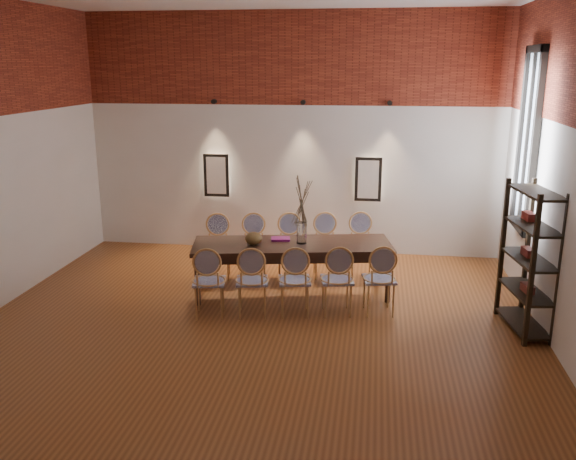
# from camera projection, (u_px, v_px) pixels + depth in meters

# --- Properties ---
(floor) EXTENTS (7.00, 7.00, 0.02)m
(floor) POSITION_uv_depth(u_px,v_px,m) (252.00, 334.00, 7.39)
(floor) COLOR brown
(floor) RESTS_ON ground
(wall_back) EXTENTS (7.00, 0.10, 4.00)m
(wall_back) POSITION_uv_depth(u_px,v_px,m) (292.00, 135.00, 10.25)
(wall_back) COLOR silver
(wall_back) RESTS_ON ground
(wall_front) EXTENTS (7.00, 0.10, 4.00)m
(wall_front) POSITION_uv_depth(u_px,v_px,m) (122.00, 275.00, 3.47)
(wall_front) COLOR silver
(wall_front) RESTS_ON ground
(brick_band_back) EXTENTS (7.00, 0.02, 1.50)m
(brick_band_back) POSITION_uv_depth(u_px,v_px,m) (292.00, 58.00, 9.85)
(brick_band_back) COLOR maroon
(brick_band_back) RESTS_ON ground
(brick_band_front) EXTENTS (7.00, 0.02, 1.50)m
(brick_band_front) POSITION_uv_depth(u_px,v_px,m) (110.00, 47.00, 3.21)
(brick_band_front) COLOR maroon
(brick_band_front) RESTS_ON ground
(niche_left) EXTENTS (0.36, 0.06, 0.66)m
(niche_left) POSITION_uv_depth(u_px,v_px,m) (217.00, 175.00, 10.52)
(niche_left) COLOR #FFEAC6
(niche_left) RESTS_ON wall_back
(niche_right) EXTENTS (0.36, 0.06, 0.66)m
(niche_right) POSITION_uv_depth(u_px,v_px,m) (368.00, 179.00, 10.16)
(niche_right) COLOR #FFEAC6
(niche_right) RESTS_ON wall_back
(spot_fixture_left) EXTENTS (0.08, 0.10, 0.08)m
(spot_fixture_left) POSITION_uv_depth(u_px,v_px,m) (214.00, 102.00, 10.16)
(spot_fixture_left) COLOR black
(spot_fixture_left) RESTS_ON wall_back
(spot_fixture_mid) EXTENTS (0.08, 0.10, 0.08)m
(spot_fixture_mid) POSITION_uv_depth(u_px,v_px,m) (303.00, 102.00, 9.95)
(spot_fixture_mid) COLOR black
(spot_fixture_mid) RESTS_ON wall_back
(spot_fixture_right) EXTENTS (0.08, 0.10, 0.08)m
(spot_fixture_right) POSITION_uv_depth(u_px,v_px,m) (390.00, 103.00, 9.76)
(spot_fixture_right) COLOR black
(spot_fixture_right) RESTS_ON wall_back
(window_glass) EXTENTS (0.02, 0.78, 2.38)m
(window_glass) POSITION_uv_depth(u_px,v_px,m) (529.00, 141.00, 8.25)
(window_glass) COLOR silver
(window_glass) RESTS_ON wall_right
(window_frame) EXTENTS (0.08, 0.90, 2.50)m
(window_frame) POSITION_uv_depth(u_px,v_px,m) (527.00, 141.00, 8.25)
(window_frame) COLOR black
(window_frame) RESTS_ON wall_right
(window_mullion) EXTENTS (0.06, 0.06, 2.40)m
(window_mullion) POSITION_uv_depth(u_px,v_px,m) (527.00, 141.00, 8.25)
(window_mullion) COLOR black
(window_mullion) RESTS_ON wall_right
(dining_table) EXTENTS (2.86, 1.37, 0.75)m
(dining_table) POSITION_uv_depth(u_px,v_px,m) (292.00, 269.00, 8.56)
(dining_table) COLOR #321911
(dining_table) RESTS_ON floor
(chair_near_a) EXTENTS (0.51, 0.51, 0.94)m
(chair_near_a) POSITION_uv_depth(u_px,v_px,m) (209.00, 281.00, 7.80)
(chair_near_a) COLOR tan
(chair_near_a) RESTS_ON floor
(chair_near_b) EXTENTS (0.51, 0.51, 0.94)m
(chair_near_b) POSITION_uv_depth(u_px,v_px,m) (252.00, 281.00, 7.82)
(chair_near_b) COLOR tan
(chair_near_b) RESTS_ON floor
(chair_near_c) EXTENTS (0.51, 0.51, 0.94)m
(chair_near_c) POSITION_uv_depth(u_px,v_px,m) (295.00, 280.00, 7.84)
(chair_near_c) COLOR tan
(chair_near_c) RESTS_ON floor
(chair_near_d) EXTENTS (0.51, 0.51, 0.94)m
(chair_near_d) POSITION_uv_depth(u_px,v_px,m) (337.00, 279.00, 7.86)
(chair_near_d) COLOR tan
(chair_near_d) RESTS_ON floor
(chair_near_e) EXTENTS (0.51, 0.51, 0.94)m
(chair_near_e) POSITION_uv_depth(u_px,v_px,m) (379.00, 279.00, 7.88)
(chair_near_e) COLOR tan
(chair_near_e) RESTS_ON floor
(chair_far_a) EXTENTS (0.51, 0.51, 0.94)m
(chair_far_a) POSITION_uv_depth(u_px,v_px,m) (217.00, 248.00, 9.19)
(chair_far_a) COLOR tan
(chair_far_a) RESTS_ON floor
(chair_far_b) EXTENTS (0.51, 0.51, 0.94)m
(chair_far_b) POSITION_uv_depth(u_px,v_px,m) (254.00, 248.00, 9.21)
(chair_far_b) COLOR tan
(chair_far_b) RESTS_ON floor
(chair_far_c) EXTENTS (0.51, 0.51, 0.94)m
(chair_far_c) POSITION_uv_depth(u_px,v_px,m) (290.00, 247.00, 9.23)
(chair_far_c) COLOR tan
(chair_far_c) RESTS_ON floor
(chair_far_d) EXTENTS (0.51, 0.51, 0.94)m
(chair_far_d) POSITION_uv_depth(u_px,v_px,m) (326.00, 247.00, 9.25)
(chair_far_d) COLOR tan
(chair_far_d) RESTS_ON floor
(chair_far_e) EXTENTS (0.51, 0.51, 0.94)m
(chair_far_e) POSITION_uv_depth(u_px,v_px,m) (362.00, 247.00, 9.27)
(chair_far_e) COLOR tan
(chair_far_e) RESTS_ON floor
(vase) EXTENTS (0.14, 0.14, 0.30)m
(vase) POSITION_uv_depth(u_px,v_px,m) (302.00, 233.00, 8.43)
(vase) COLOR silver
(vase) RESTS_ON dining_table
(dried_branches) EXTENTS (0.50, 0.50, 0.70)m
(dried_branches) POSITION_uv_depth(u_px,v_px,m) (302.00, 201.00, 8.31)
(dried_branches) COLOR #4C422E
(dried_branches) RESTS_ON vase
(bowl) EXTENTS (0.24, 0.24, 0.18)m
(bowl) POSITION_uv_depth(u_px,v_px,m) (254.00, 238.00, 8.37)
(bowl) COLOR brown
(bowl) RESTS_ON dining_table
(book) EXTENTS (0.29, 0.22, 0.03)m
(book) POSITION_uv_depth(u_px,v_px,m) (281.00, 239.00, 8.62)
(book) COLOR #7E1369
(book) RESTS_ON dining_table
(shelving_rack) EXTENTS (0.53, 1.05, 1.80)m
(shelving_rack) POSITION_uv_depth(u_px,v_px,m) (529.00, 259.00, 7.28)
(shelving_rack) COLOR black
(shelving_rack) RESTS_ON floor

